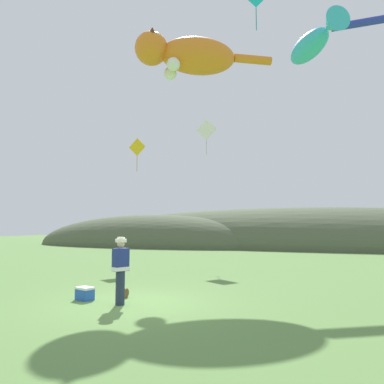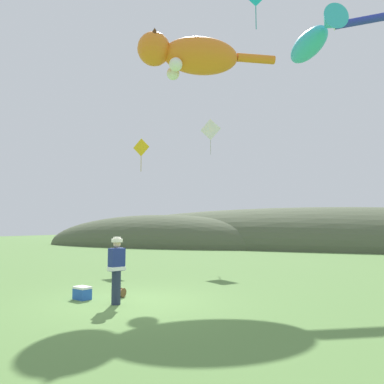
% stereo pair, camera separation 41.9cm
% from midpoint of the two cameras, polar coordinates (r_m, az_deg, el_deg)
% --- Properties ---
extents(ground_plane, '(120.00, 120.00, 0.00)m').
position_cam_midpoint_polar(ground_plane, '(10.74, -8.20, -16.26)').
color(ground_plane, '#5B8442').
extents(distant_hill_ridge, '(57.31, 15.10, 7.72)m').
position_cam_midpoint_polar(distant_hill_ridge, '(37.90, 11.57, -8.22)').
color(distant_hill_ridge, '#4C563D').
rests_on(distant_hill_ridge, ground).
extents(festival_attendant, '(0.40, 0.49, 1.77)m').
position_cam_midpoint_polar(festival_attendant, '(10.33, -10.28, -11.32)').
color(festival_attendant, '#232D47').
rests_on(festival_attendant, ground).
extents(kite_spool, '(0.12, 0.27, 0.27)m').
position_cam_midpoint_polar(kite_spool, '(11.41, -9.54, -14.89)').
color(kite_spool, olive).
rests_on(kite_spool, ground).
extents(picnic_cooler, '(0.55, 0.43, 0.36)m').
position_cam_midpoint_polar(picnic_cooler, '(11.33, -15.34, -14.61)').
color(picnic_cooler, blue).
rests_on(picnic_cooler, ground).
extents(kite_giant_cat, '(6.29, 4.66, 2.21)m').
position_cam_midpoint_polar(kite_giant_cat, '(20.58, 0.43, 20.07)').
color(kite_giant_cat, orange).
extents(kite_fish_windsock, '(2.30, 2.94, 0.91)m').
position_cam_midpoint_polar(kite_fish_windsock, '(14.09, 18.78, 21.03)').
color(kite_fish_windsock, '#33B2CC').
extents(kite_tube_streamer, '(3.16, 0.57, 0.44)m').
position_cam_midpoint_polar(kite_tube_streamer, '(20.82, 25.98, 22.58)').
color(kite_tube_streamer, '#2633A5').
extents(kite_diamond_white, '(1.33, 0.06, 2.23)m').
position_cam_midpoint_polar(kite_diamond_white, '(23.36, 3.36, 9.46)').
color(kite_diamond_white, white).
extents(kite_diamond_gold, '(1.07, 0.09, 1.97)m').
position_cam_midpoint_polar(kite_diamond_gold, '(22.26, -7.21, 6.72)').
color(kite_diamond_gold, yellow).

